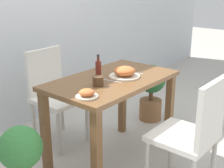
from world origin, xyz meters
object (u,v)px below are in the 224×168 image
Objects in this scene: food_plate at (125,72)px; sauce_bottle at (98,68)px; side_plate at (87,94)px; potted_plant_left at (22,164)px; chair_near at (193,131)px; drink_cup at (98,81)px; potted_plant_right at (151,89)px; chair_far at (53,91)px.

food_plate is 1.33× the size of sauce_bottle.
side_plate is (-0.53, -0.09, -0.01)m from food_plate.
food_plate is at bearing -9.45° from potted_plant_left.
potted_plant_left is at bearing 170.55° from food_plate.
chair_near is at bearing -51.90° from side_plate.
side_plate is 0.47m from sauce_bottle.
food_plate is 3.06× the size of drink_cup.
potted_plant_right is (0.85, 0.27, -0.44)m from food_plate.
food_plate is at bearing -96.61° from chair_near.
potted_plant_right is (1.00, -0.47, -0.15)m from chair_far.
chair_far is at bearing -87.00° from chair_near.
food_plate is (0.08, 0.67, 0.29)m from chair_near.
chair_far is at bearing 77.98° from drink_cup.
chair_near is 1.42× the size of potted_plant_right.
chair_near is at bearing -43.98° from potted_plant_left.
sauce_bottle is (0.01, -0.57, 0.32)m from chair_far.
potted_plant_right is at bearing 3.59° from potted_plant_left.
drink_cup is 0.14× the size of potted_plant_left.
sauce_bottle is 1.10m from potted_plant_right.
chair_near is 0.89m from sauce_bottle.
chair_near is at bearing -134.68° from potted_plant_right.
potted_plant_left is at bearing 148.72° from side_plate.
chair_far is 0.65m from sauce_bottle.
chair_near is 5.87× the size of side_plate.
drink_cup is (-0.30, 0.02, -0.00)m from food_plate.
potted_plant_right is at bearing 17.46° from food_plate.
chair_far is at bearing 91.28° from sauce_bottle.
side_plate is at bearing -170.85° from food_plate.
chair_near is 3.56× the size of food_plate.
sauce_bottle is (0.40, 0.25, 0.05)m from side_plate.
chair_far is 1.11m from potted_plant_right.
side_plate is at bearing -31.28° from potted_plant_left.
chair_far is 0.99m from potted_plant_left.
sauce_bottle is at bearing 41.33° from drink_cup.
potted_plant_left is (-0.79, -0.01, -0.50)m from sauce_bottle.
chair_near is 10.91× the size of drink_cup.
chair_near is 0.79m from side_plate.
chair_far is (-0.07, 1.40, 0.00)m from chair_near.
food_plate reaches higher than potted_plant_right.
potted_plant_left is at bearing -176.41° from potted_plant_right.
drink_cup is at bearing -167.83° from potted_plant_right.
food_plate is 0.42× the size of potted_plant_left.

